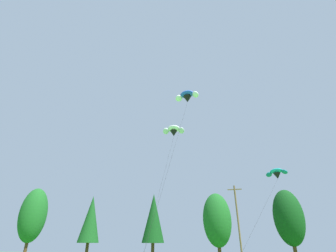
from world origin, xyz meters
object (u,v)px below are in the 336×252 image
Objects in this scene: parafoil_kite_mid_teal at (277,173)px; parafoil_kite_far_white at (174,131)px; parafoil_kite_high_blue_white at (187,97)px; utility_pole at (238,222)px.

parafoil_kite_far_white is (-15.08, 3.16, 9.48)m from parafoil_kite_mid_teal.
parafoil_kite_far_white is at bearing 114.85° from parafoil_kite_high_blue_white.
utility_pole is 9.72m from parafoil_kite_mid_teal.
parafoil_kite_high_blue_white is 1.06× the size of parafoil_kite_far_white.
parafoil_kite_high_blue_white is (-5.50, -10.61, 16.58)m from utility_pole.
parafoil_kite_high_blue_white is at bearing -155.22° from parafoil_kite_mid_teal.
utility_pole is at bearing 13.62° from parafoil_kite_far_white.
parafoil_kite_mid_teal is (11.22, 5.18, -10.90)m from parafoil_kite_high_blue_white.
parafoil_kite_far_white is at bearing 168.16° from parafoil_kite_mid_teal.
parafoil_kite_far_white is (-9.36, -2.27, 15.16)m from utility_pole.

